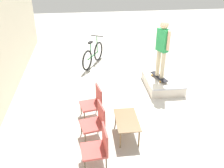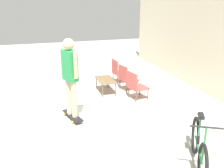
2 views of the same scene
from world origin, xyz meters
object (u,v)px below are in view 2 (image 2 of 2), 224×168
(patio_chair_center, at_px, (126,77))
(patio_chair_right, at_px, (136,85))
(coffee_table, at_px, (105,81))
(patio_chair_left, at_px, (118,71))
(person_skater, at_px, (70,71))
(skateboard_on_ramp, at_px, (73,115))
(bicycle, at_px, (199,148))
(skate_ramp_box, at_px, (67,126))

(patio_chair_center, distance_m, patio_chair_right, 0.84)
(coffee_table, distance_m, patio_chair_left, 1.12)
(coffee_table, xyz_separation_m, patio_chair_right, (0.86, 0.74, 0.07))
(person_skater, relative_size, patio_chair_left, 2.03)
(skateboard_on_ramp, height_order, bicycle, bicycle)
(skateboard_on_ramp, height_order, coffee_table, coffee_table)
(coffee_table, relative_size, patio_chair_left, 1.07)
(skateboard_on_ramp, bearing_deg, bicycle, 28.90)
(coffee_table, xyz_separation_m, patio_chair_center, (0.02, 0.74, 0.07))
(patio_chair_right, bearing_deg, bicycle, 166.21)
(skateboard_on_ramp, height_order, patio_chair_left, patio_chair_left)
(person_skater, xyz_separation_m, patio_chair_left, (-3.07, 2.18, -1.00))
(person_skater, bearing_deg, skateboard_on_ramp, 65.41)
(patio_chair_left, xyz_separation_m, patio_chair_right, (1.70, 0.00, 0.00))
(skateboard_on_ramp, relative_size, coffee_table, 0.87)
(skate_ramp_box, xyz_separation_m, patio_chair_right, (-1.39, 2.32, 0.32))
(skateboard_on_ramp, xyz_separation_m, patio_chair_right, (-1.36, 2.18, 0.08))
(patio_chair_center, bearing_deg, person_skater, 123.91)
(skate_ramp_box, bearing_deg, person_skater, 101.99)
(skate_ramp_box, height_order, coffee_table, coffee_table)
(person_skater, distance_m, bicycle, 3.09)
(skate_ramp_box, distance_m, bicycle, 2.98)
(bicycle, bearing_deg, coffee_table, -144.02)
(patio_chair_left, relative_size, bicycle, 0.56)
(patio_chair_center, bearing_deg, skate_ramp_box, 122.52)
(skateboard_on_ramp, distance_m, coffee_table, 2.65)
(bicycle, bearing_deg, skateboard_on_ramp, -107.31)
(skate_ramp_box, xyz_separation_m, person_skater, (-0.03, 0.14, 1.33))
(skate_ramp_box, bearing_deg, coffee_table, 145.02)
(patio_chair_left, distance_m, patio_chair_right, 1.70)
(patio_chair_left, distance_m, bicycle, 5.13)
(skateboard_on_ramp, height_order, person_skater, person_skater)
(patio_chair_left, xyz_separation_m, bicycle, (5.13, -0.15, -0.07))
(person_skater, relative_size, patio_chair_center, 2.03)
(patio_chair_center, bearing_deg, patio_chair_left, -11.38)
(person_skater, relative_size, patio_chair_right, 2.03)
(person_skater, distance_m, patio_chair_right, 2.76)
(skate_ramp_box, bearing_deg, patio_chair_right, 121.02)
(skateboard_on_ramp, bearing_deg, coffee_table, 131.49)
(patio_chair_left, relative_size, patio_chair_center, 1.00)
(person_skater, height_order, coffee_table, person_skater)
(skate_ramp_box, distance_m, patio_chair_right, 2.72)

